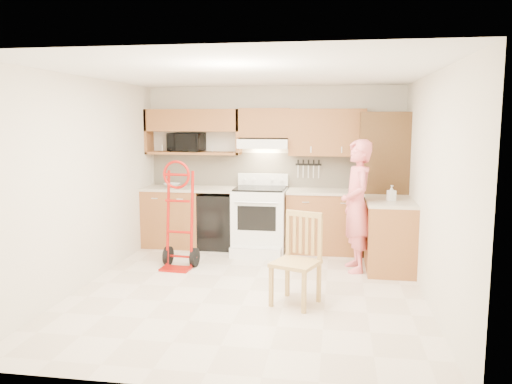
% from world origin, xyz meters
% --- Properties ---
extents(floor, '(4.00, 4.50, 0.02)m').
position_xyz_m(floor, '(0.00, 0.00, -0.01)').
color(floor, beige).
rests_on(floor, ground).
extents(ceiling, '(4.00, 4.50, 0.02)m').
position_xyz_m(ceiling, '(0.00, 0.00, 2.51)').
color(ceiling, white).
rests_on(ceiling, ground).
extents(wall_back, '(4.00, 0.02, 2.50)m').
position_xyz_m(wall_back, '(0.00, 2.26, 1.25)').
color(wall_back, beige).
rests_on(wall_back, ground).
extents(wall_front, '(4.00, 0.02, 2.50)m').
position_xyz_m(wall_front, '(0.00, -2.26, 1.25)').
color(wall_front, beige).
rests_on(wall_front, ground).
extents(wall_left, '(0.02, 4.50, 2.50)m').
position_xyz_m(wall_left, '(-2.01, 0.00, 1.25)').
color(wall_left, beige).
rests_on(wall_left, ground).
extents(wall_right, '(0.02, 4.50, 2.50)m').
position_xyz_m(wall_right, '(2.01, 0.00, 1.25)').
color(wall_right, beige).
rests_on(wall_right, ground).
extents(backsplash, '(3.92, 0.03, 0.55)m').
position_xyz_m(backsplash, '(0.00, 2.23, 1.20)').
color(backsplash, beige).
rests_on(backsplash, wall_back).
extents(lower_cab_left, '(0.90, 0.60, 0.90)m').
position_xyz_m(lower_cab_left, '(-1.55, 1.95, 0.45)').
color(lower_cab_left, brown).
rests_on(lower_cab_left, ground).
extents(dishwasher, '(0.60, 0.60, 0.85)m').
position_xyz_m(dishwasher, '(-0.80, 1.95, 0.42)').
color(dishwasher, black).
rests_on(dishwasher, ground).
extents(lower_cab_right, '(1.14, 0.60, 0.90)m').
position_xyz_m(lower_cab_right, '(0.83, 1.95, 0.45)').
color(lower_cab_right, brown).
rests_on(lower_cab_right, ground).
extents(countertop_left, '(1.50, 0.63, 0.04)m').
position_xyz_m(countertop_left, '(-1.25, 1.95, 0.92)').
color(countertop_left, beige).
rests_on(countertop_left, lower_cab_left).
extents(countertop_right, '(1.14, 0.63, 0.04)m').
position_xyz_m(countertop_right, '(0.83, 1.95, 0.92)').
color(countertop_right, beige).
rests_on(countertop_right, lower_cab_right).
extents(cab_return_right, '(0.60, 1.00, 0.90)m').
position_xyz_m(cab_return_right, '(1.70, 1.15, 0.45)').
color(cab_return_right, brown).
rests_on(cab_return_right, ground).
extents(countertop_return, '(0.63, 1.00, 0.04)m').
position_xyz_m(countertop_return, '(1.70, 1.15, 0.92)').
color(countertop_return, beige).
rests_on(countertop_return, cab_return_right).
extents(pantry_tall, '(0.70, 0.60, 2.10)m').
position_xyz_m(pantry_tall, '(1.65, 1.95, 1.05)').
color(pantry_tall, '#4D351A').
rests_on(pantry_tall, ground).
extents(upper_cab_left, '(1.50, 0.33, 0.34)m').
position_xyz_m(upper_cab_left, '(-1.25, 2.08, 1.98)').
color(upper_cab_left, brown).
rests_on(upper_cab_left, wall_back).
extents(upper_shelf_mw, '(1.50, 0.33, 0.04)m').
position_xyz_m(upper_shelf_mw, '(-1.25, 2.08, 1.47)').
color(upper_shelf_mw, brown).
rests_on(upper_shelf_mw, wall_back).
extents(upper_cab_center, '(0.76, 0.33, 0.44)m').
position_xyz_m(upper_cab_center, '(-0.12, 2.08, 1.94)').
color(upper_cab_center, brown).
rests_on(upper_cab_center, wall_back).
extents(upper_cab_right, '(1.14, 0.33, 0.70)m').
position_xyz_m(upper_cab_right, '(0.83, 2.08, 1.80)').
color(upper_cab_right, brown).
rests_on(upper_cab_right, wall_back).
extents(range_hood, '(0.76, 0.46, 0.14)m').
position_xyz_m(range_hood, '(-0.12, 2.02, 1.63)').
color(range_hood, white).
rests_on(range_hood, wall_back).
extents(knife_strip, '(0.40, 0.05, 0.29)m').
position_xyz_m(knife_strip, '(0.55, 2.21, 1.24)').
color(knife_strip, black).
rests_on(knife_strip, backsplash).
extents(microwave, '(0.56, 0.41, 0.29)m').
position_xyz_m(microwave, '(-1.36, 2.08, 1.64)').
color(microwave, black).
rests_on(microwave, upper_shelf_mw).
extents(range, '(0.78, 1.03, 1.16)m').
position_xyz_m(range, '(-0.15, 1.77, 0.58)').
color(range, white).
rests_on(range, ground).
extents(person, '(0.53, 0.70, 1.74)m').
position_xyz_m(person, '(1.26, 1.03, 0.87)').
color(person, '#E96B73').
rests_on(person, ground).
extents(hand_truck, '(0.55, 0.51, 1.31)m').
position_xyz_m(hand_truck, '(-1.10, 0.75, 0.66)').
color(hand_truck, '#A1100A').
rests_on(hand_truck, ground).
extents(dining_chair, '(0.59, 0.62, 1.00)m').
position_xyz_m(dining_chair, '(0.57, -0.36, 0.50)').
color(dining_chair, tan).
rests_on(dining_chair, ground).
extents(soap_bottle, '(0.12, 0.12, 0.20)m').
position_xyz_m(soap_bottle, '(1.70, 1.10, 1.04)').
color(soap_bottle, white).
rests_on(soap_bottle, countertop_return).
extents(bowl, '(0.28, 0.28, 0.06)m').
position_xyz_m(bowl, '(-1.57, 1.95, 0.97)').
color(bowl, white).
rests_on(bowl, countertop_left).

